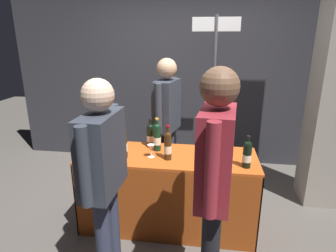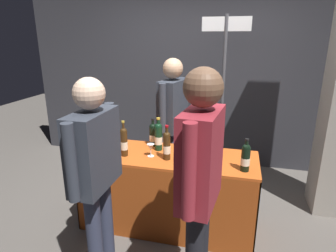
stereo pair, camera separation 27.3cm
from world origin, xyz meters
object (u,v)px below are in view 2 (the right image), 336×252
(display_bottle_0, at_px, (124,141))
(flower_vase, at_px, (99,143))
(vendor_presenter, at_px, (173,116))
(wine_glass_near_vendor, at_px, (151,148))
(taster_foreground_right, at_px, (95,165))
(featured_wine_bottle, at_px, (167,145))
(booth_signpost, at_px, (223,83))
(tasting_table, at_px, (168,178))

(display_bottle_0, distance_m, flower_vase, 0.26)
(vendor_presenter, bearing_deg, wine_glass_near_vendor, 8.30)
(flower_vase, height_order, taster_foreground_right, taster_foreground_right)
(featured_wine_bottle, relative_size, taster_foreground_right, 0.21)
(flower_vase, relative_size, booth_signpost, 0.19)
(tasting_table, xyz_separation_m, display_bottle_0, (-0.41, -0.12, 0.40))
(booth_signpost, bearing_deg, flower_vase, -130.76)
(display_bottle_0, xyz_separation_m, wine_glass_near_vendor, (0.26, 0.05, -0.06))
(tasting_table, xyz_separation_m, featured_wine_bottle, (0.01, -0.10, 0.40))
(flower_vase, bearing_deg, tasting_table, 10.19)
(featured_wine_bottle, xyz_separation_m, flower_vase, (-0.69, -0.02, -0.03))
(display_bottle_0, bearing_deg, taster_foreground_right, -86.26)
(vendor_presenter, bearing_deg, featured_wine_bottle, 21.30)
(tasting_table, distance_m, taster_foreground_right, 0.97)
(vendor_presenter, relative_size, taster_foreground_right, 1.02)
(taster_foreground_right, bearing_deg, display_bottle_0, 5.04)
(featured_wine_bottle, relative_size, wine_glass_near_vendor, 2.67)
(tasting_table, height_order, featured_wine_bottle, featured_wine_bottle)
(display_bottle_0, bearing_deg, booth_signpost, 56.55)
(featured_wine_bottle, xyz_separation_m, wine_glass_near_vendor, (-0.17, 0.03, -0.05))
(wine_glass_near_vendor, bearing_deg, booth_signpost, 64.46)
(display_bottle_0, xyz_separation_m, booth_signpost, (0.84, 1.28, 0.41))
(featured_wine_bottle, height_order, display_bottle_0, display_bottle_0)
(booth_signpost, bearing_deg, featured_wine_bottle, -108.39)
(wine_glass_near_vendor, distance_m, booth_signpost, 1.44)
(flower_vase, bearing_deg, taster_foreground_right, -64.97)
(taster_foreground_right, bearing_deg, vendor_presenter, -9.15)
(display_bottle_0, relative_size, vendor_presenter, 0.21)
(flower_vase, distance_m, taster_foreground_right, 0.73)
(tasting_table, distance_m, wine_glass_near_vendor, 0.39)
(wine_glass_near_vendor, xyz_separation_m, flower_vase, (-0.52, -0.05, 0.02))
(wine_glass_near_vendor, relative_size, taster_foreground_right, 0.08)
(wine_glass_near_vendor, bearing_deg, vendor_presenter, 85.97)
(tasting_table, relative_size, taster_foreground_right, 1.05)
(wine_glass_near_vendor, bearing_deg, flower_vase, -174.29)
(tasting_table, height_order, taster_foreground_right, taster_foreground_right)
(tasting_table, height_order, flower_vase, flower_vase)
(featured_wine_bottle, distance_m, display_bottle_0, 0.42)
(vendor_presenter, relative_size, booth_signpost, 0.78)
(flower_vase, xyz_separation_m, vendor_presenter, (0.57, 0.77, 0.11))
(wine_glass_near_vendor, relative_size, booth_signpost, 0.06)
(wine_glass_near_vendor, distance_m, taster_foreground_right, 0.75)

